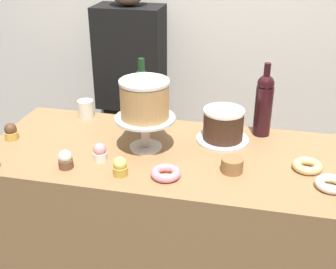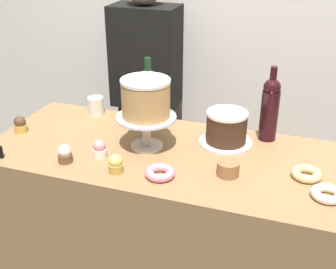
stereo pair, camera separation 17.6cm
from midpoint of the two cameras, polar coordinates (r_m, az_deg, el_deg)
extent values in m
cube|color=silver|center=(2.50, 9.04, 14.40)|extent=(6.00, 0.05, 2.60)
cube|color=#997047|center=(2.06, 2.51, -13.94)|extent=(1.51, 0.64, 0.94)
cylinder|color=silver|center=(1.83, -0.02, -1.57)|extent=(0.14, 0.14, 0.01)
cylinder|color=silver|center=(1.80, -0.02, 0.31)|extent=(0.04, 0.04, 0.12)
cylinder|color=silver|center=(1.77, -0.02, 2.22)|extent=(0.25, 0.25, 0.01)
cylinder|color=tan|center=(1.74, -0.02, 4.53)|extent=(0.19, 0.19, 0.14)
cylinder|color=white|center=(1.71, -0.02, 6.95)|extent=(0.20, 0.20, 0.01)
cylinder|color=silver|center=(1.89, 10.16, -1.04)|extent=(0.23, 0.23, 0.01)
cylinder|color=#3D2619|center=(1.86, 10.32, 0.76)|extent=(0.17, 0.17, 0.12)
cylinder|color=white|center=(1.83, 10.49, 2.65)|extent=(0.17, 0.17, 0.01)
cylinder|color=black|center=(1.92, 15.60, 2.35)|extent=(0.08, 0.08, 0.22)
sphere|color=black|center=(1.88, 16.07, 5.89)|extent=(0.07, 0.07, 0.07)
cylinder|color=black|center=(1.86, 16.26, 7.36)|extent=(0.03, 0.03, 0.08)
cylinder|color=#193D1E|center=(1.97, -0.01, 3.93)|extent=(0.08, 0.08, 0.22)
sphere|color=#193D1E|center=(1.93, -0.01, 7.43)|extent=(0.07, 0.07, 0.07)
cylinder|color=#193D1E|center=(1.91, -0.01, 8.88)|extent=(0.03, 0.03, 0.08)
cylinder|color=white|center=(1.76, -6.06, -2.45)|extent=(0.06, 0.06, 0.03)
sphere|color=pink|center=(1.75, -6.11, -1.55)|extent=(0.05, 0.05, 0.05)
cylinder|color=brown|center=(1.74, -10.45, -3.11)|extent=(0.06, 0.06, 0.03)
sphere|color=white|center=(1.73, -10.53, -2.21)|extent=(0.05, 0.05, 0.05)
cylinder|color=gold|center=(2.04, -16.33, 0.74)|extent=(0.06, 0.06, 0.03)
sphere|color=brown|center=(2.03, -16.44, 1.54)|extent=(0.05, 0.05, 0.05)
cylinder|color=gold|center=(1.65, -3.78, -4.47)|extent=(0.06, 0.06, 0.03)
sphere|color=#EFDB6B|center=(1.63, -3.81, -3.52)|extent=(0.05, 0.05, 0.05)
torus|color=silver|center=(1.63, 23.03, -7.23)|extent=(0.11, 0.11, 0.03)
torus|color=pink|center=(1.62, 2.06, -5.10)|extent=(0.11, 0.11, 0.03)
torus|color=#E0C17F|center=(1.72, 20.46, -4.90)|extent=(0.11, 0.11, 0.03)
cylinder|color=olive|center=(1.66, 10.81, -5.11)|extent=(0.08, 0.08, 0.01)
cylinder|color=olive|center=(1.66, 10.84, -4.78)|extent=(0.08, 0.08, 0.01)
cylinder|color=olive|center=(1.65, 10.87, -4.45)|extent=(0.08, 0.08, 0.01)
cylinder|color=olive|center=(1.65, 10.91, -4.12)|extent=(0.08, 0.08, 0.01)
cylinder|color=olive|center=(1.64, 10.94, -3.79)|extent=(0.08, 0.08, 0.01)
cylinder|color=silver|center=(2.15, -7.09, 3.72)|extent=(0.08, 0.08, 0.09)
cube|color=black|center=(2.71, -0.72, -4.29)|extent=(0.28, 0.18, 0.85)
cube|color=black|center=(2.43, -0.81, 10.10)|extent=(0.36, 0.22, 0.55)
camera|label=1|loc=(0.09, -87.14, 1.40)|focal=46.78mm
camera|label=2|loc=(0.09, 92.86, -1.40)|focal=46.78mm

